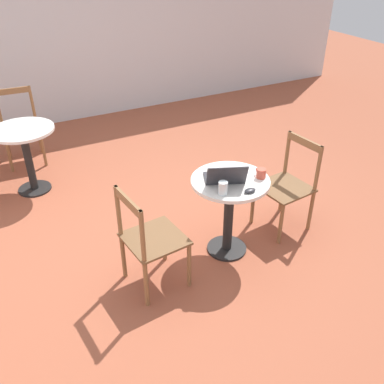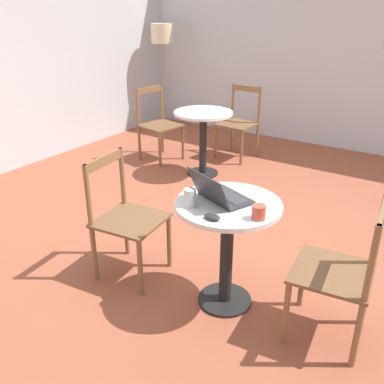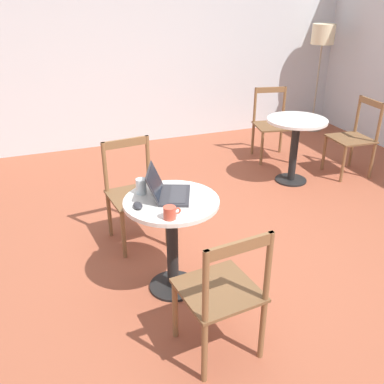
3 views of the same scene
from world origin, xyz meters
TOP-DOWN VIEW (x-y plane):
  - ground_plane at (0.00, 0.00)m, footprint 16.00×16.00m
  - wall_back at (0.00, 3.23)m, footprint 9.40×0.06m
  - cafe_table_near at (-0.57, -0.16)m, footprint 0.67×0.67m
  - cafe_table_mid at (1.34, 1.22)m, footprint 0.67×0.67m
  - chair_near_front at (-0.49, -0.86)m, footprint 0.49×0.49m
  - chair_near_back at (-0.65, 0.62)m, footprint 0.49×0.49m
  - chair_mid_right at (2.13, 1.16)m, footprint 0.47×0.47m
  - chair_mid_back at (1.50, 1.98)m, footprint 0.52×0.52m
  - floor_lamp at (2.75, 2.83)m, footprint 0.33×0.33m
  - laptop at (-0.57, -0.10)m, footprint 0.39×0.41m
  - mouse at (-0.81, -0.19)m, footprint 0.06×0.10m
  - mug at (-0.65, -0.40)m, footprint 0.12×0.08m
  - drinking_glass at (-0.73, 0.01)m, footprint 0.07×0.07m

SIDE VIEW (x-z plane):
  - ground_plane at x=0.00m, z-range 0.00..0.00m
  - chair_near_front at x=-0.49m, z-range 0.00..0.90m
  - chair_near_back at x=-0.65m, z-range 0.00..0.90m
  - chair_mid_right at x=2.13m, z-range 0.00..0.90m
  - chair_mid_back at x=1.50m, z-range 0.00..0.90m
  - cafe_table_near at x=-0.57m, z-range 0.18..0.92m
  - cafe_table_mid at x=1.34m, z-range 0.18..0.92m
  - mouse at x=-0.81m, z-range 0.74..0.78m
  - mug at x=-0.65m, z-range 0.74..0.83m
  - laptop at x=-0.57m, z-range 0.68..0.89m
  - drinking_glass at x=-0.73m, z-range 0.74..0.85m
  - floor_lamp at x=2.75m, z-range 0.55..2.12m
  - wall_back at x=0.00m, z-range 0.00..2.70m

